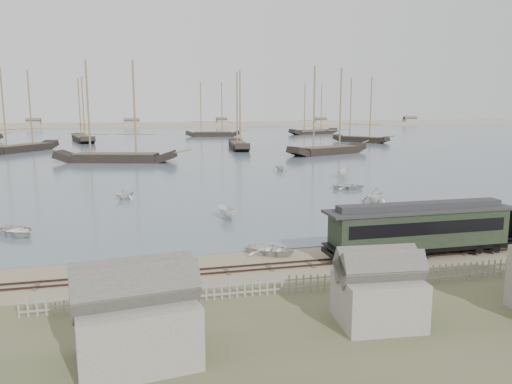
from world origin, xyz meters
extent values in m
plane|color=gray|center=(0.00, 0.00, 0.00)|extent=(600.00, 600.00, 0.00)
cube|color=#4C606D|center=(0.00, 170.00, 0.03)|extent=(600.00, 336.00, 0.06)
cube|color=#34221C|center=(0.00, -2.50, 0.10)|extent=(120.00, 0.08, 0.12)
cube|color=#34221C|center=(0.00, -1.50, 0.10)|extent=(120.00, 0.08, 0.12)
cube|color=#403529|center=(0.00, -2.00, 0.03)|extent=(120.00, 1.80, 0.06)
cube|color=tan|center=(0.00, 250.00, 0.00)|extent=(500.00, 20.00, 1.80)
cube|color=black|center=(10.49, -2.00, 0.73)|extent=(14.45, 2.37, 0.36)
cube|color=black|center=(10.49, -2.00, 2.17)|extent=(13.42, 2.58, 2.58)
cube|color=black|center=(10.49, -3.31, 2.43)|extent=(12.39, 0.06, 0.93)
cube|color=black|center=(10.49, -0.69, 2.43)|extent=(12.39, 0.06, 0.93)
cube|color=#2A2A2C|center=(10.49, -2.00, 3.52)|extent=(14.45, 2.79, 0.19)
cube|color=#2A2A2C|center=(10.49, -2.00, 3.82)|extent=(12.90, 1.24, 0.46)
imported|color=silver|center=(-0.08, 0.94, 0.39)|extent=(4.40, 4.64, 0.78)
imported|color=silver|center=(-19.89, 11.46, 0.50)|extent=(5.13, 5.06, 0.87)
imported|color=silver|center=(-11.01, 26.82, 0.76)|extent=(3.46, 3.51, 1.40)
imported|color=silver|center=(-1.13, 13.52, 0.67)|extent=(3.34, 1.76, 1.22)
imported|color=silver|center=(17.99, 26.98, 0.50)|extent=(4.17, 4.93, 0.87)
imported|color=silver|center=(17.02, 17.54, 0.97)|extent=(4.46, 4.56, 1.82)
imported|color=silver|center=(21.78, 37.54, 0.75)|extent=(3.60, 3.29, 1.37)
imported|color=silver|center=(14.62, 47.81, 0.81)|extent=(3.48, 3.23, 1.51)
camera|label=1|loc=(-9.83, -33.93, 11.00)|focal=35.00mm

